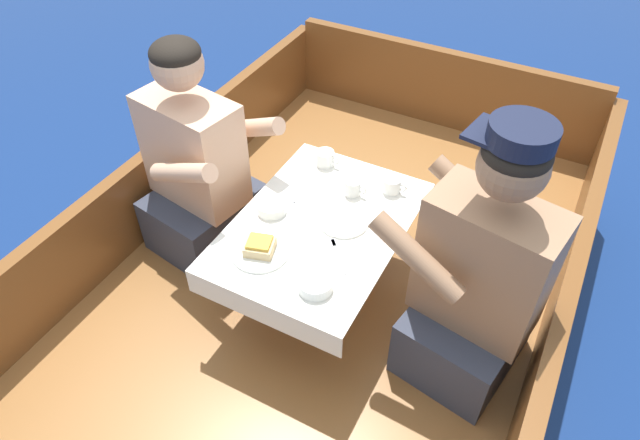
{
  "coord_description": "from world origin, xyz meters",
  "views": [
    {
      "loc": [
        0.71,
        -1.41,
        2.16
      ],
      "look_at": [
        0.0,
        -0.06,
        0.73
      ],
      "focal_mm": 32.0,
      "sensor_mm": 36.0,
      "label": 1
    }
  ],
  "objects": [
    {
      "name": "cockpit_table",
      "position": [
        0.0,
        -0.06,
        0.67
      ],
      "size": [
        0.59,
        0.84,
        0.4
      ],
      "color": "#B2B2B7",
      "rests_on": "boat_deck"
    },
    {
      "name": "boat_deck",
      "position": [
        0.0,
        0.0,
        0.16
      ],
      "size": [
        1.81,
        2.84,
        0.32
      ],
      "primitive_type": "cube",
      "color": "brown",
      "rests_on": "ground_plane"
    },
    {
      "name": "coffee_cup_center",
      "position": [
        0.03,
        0.15,
        0.75
      ],
      "size": [
        0.09,
        0.06,
        0.07
      ],
      "color": "silver",
      "rests_on": "cockpit_table"
    },
    {
      "name": "gunwale_starboard",
      "position": [
        0.88,
        0.0,
        0.51
      ],
      "size": [
        0.06,
        2.84,
        0.38
      ],
      "primitive_type": "cube",
      "color": "brown",
      "rests_on": "boat_deck"
    },
    {
      "name": "sandwich",
      "position": [
        -0.12,
        -0.29,
        0.75
      ],
      "size": [
        0.12,
        0.12,
        0.05
      ],
      "rotation": [
        0.0,
        0.0,
        0.29
      ],
      "color": "#E0BC7F",
      "rests_on": "plate_sandwich"
    },
    {
      "name": "plate_bread",
      "position": [
        0.07,
        -0.01,
        0.72
      ],
      "size": [
        0.19,
        0.19,
        0.01
      ],
      "color": "silver",
      "rests_on": "cockpit_table"
    },
    {
      "name": "plate_sandwich",
      "position": [
        -0.12,
        -0.29,
        0.72
      ],
      "size": [
        0.21,
        0.21,
        0.01
      ],
      "color": "silver",
      "rests_on": "cockpit_table"
    },
    {
      "name": "bowl_starboard_near",
      "position": [
        0.13,
        -0.34,
        0.74
      ],
      "size": [
        0.12,
        0.12,
        0.04
      ],
      "color": "silver",
      "rests_on": "cockpit_table"
    },
    {
      "name": "ground_plane",
      "position": [
        0.0,
        0.0,
        0.0
      ],
      "size": [
        60.0,
        60.0,
        0.0
      ],
      "primitive_type": "plane",
      "color": "navy"
    },
    {
      "name": "utensil_fork_port",
      "position": [
        0.12,
        -0.17,
        0.72
      ],
      "size": [
        0.13,
        0.14,
        0.0
      ],
      "rotation": [
        0.0,
        0.0,
        2.3
      ],
      "color": "silver",
      "rests_on": "cockpit_table"
    },
    {
      "name": "bowl_port_near",
      "position": [
        -0.19,
        -0.08,
        0.74
      ],
      "size": [
        0.11,
        0.11,
        0.04
      ],
      "color": "silver",
      "rests_on": "cockpit_table"
    },
    {
      "name": "person_port",
      "position": [
        -0.6,
        -0.01,
        0.7
      ],
      "size": [
        0.57,
        0.51,
        0.96
      ],
      "rotation": [
        0.0,
        0.0,
        -0.17
      ],
      "color": "#333847",
      "rests_on": "boat_deck"
    },
    {
      "name": "bow_coaming",
      "position": [
        0.0,
        1.39,
        0.54
      ],
      "size": [
        1.69,
        0.06,
        0.44
      ],
      "primitive_type": "cube",
      "color": "brown",
      "rests_on": "boat_deck"
    },
    {
      "name": "gunwale_port",
      "position": [
        -0.88,
        0.0,
        0.51
      ],
      "size": [
        0.06,
        2.84,
        0.38
      ],
      "primitive_type": "cube",
      "color": "brown",
      "rests_on": "boat_deck"
    },
    {
      "name": "utensil_knife_starboard",
      "position": [
        -0.07,
        -0.16,
        0.72
      ],
      "size": [
        0.1,
        0.15,
        0.0
      ],
      "rotation": [
        0.0,
        0.0,
        2.16
      ],
      "color": "silver",
      "rests_on": "cockpit_table"
    },
    {
      "name": "coffee_cup_port",
      "position": [
        -0.15,
        0.27,
        0.75
      ],
      "size": [
        0.1,
        0.07,
        0.06
      ],
      "color": "silver",
      "rests_on": "cockpit_table"
    },
    {
      "name": "person_starboard",
      "position": [
        0.6,
        -0.08,
        0.73
      ],
      "size": [
        0.57,
        0.52,
        1.03
      ],
      "rotation": [
        0.0,
        0.0,
        2.96
      ],
      "color": "#333847",
      "rests_on": "boat_deck"
    },
    {
      "name": "coffee_cup_starboard",
      "position": [
        0.16,
        0.23,
        0.75
      ],
      "size": [
        0.1,
        0.07,
        0.06
      ],
      "color": "silver",
      "rests_on": "cockpit_table"
    },
    {
      "name": "utensil_spoon_port",
      "position": [
        -0.13,
        -0.03,
        0.72
      ],
      "size": [
        0.13,
        0.13,
        0.01
      ],
      "rotation": [
        0.0,
        0.0,
        2.36
      ],
      "color": "silver",
      "rests_on": "cockpit_table"
    }
  ]
}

